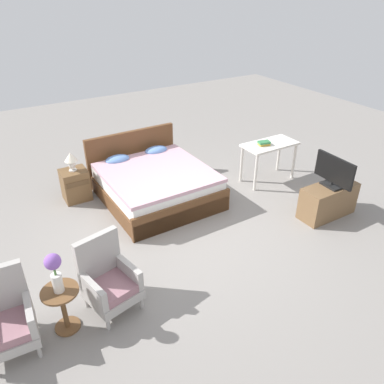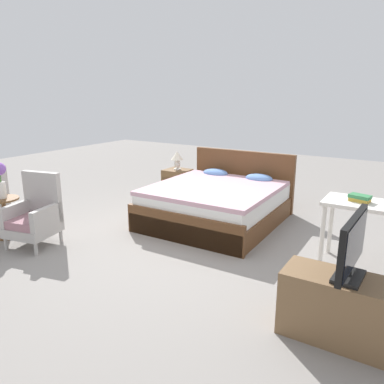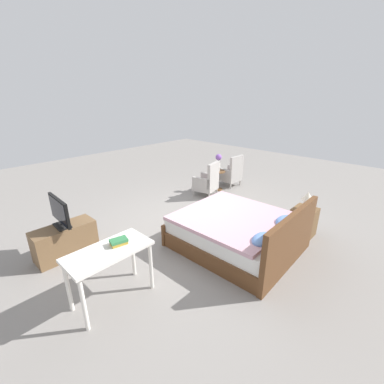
% 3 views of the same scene
% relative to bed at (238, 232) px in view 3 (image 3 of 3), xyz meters
% --- Properties ---
extents(ground_plane, '(16.00, 16.00, 0.00)m').
position_rel_bed_xyz_m(ground_plane, '(-0.01, -1.13, -0.30)').
color(ground_plane, gray).
extents(bed, '(1.78, 2.00, 0.96)m').
position_rel_bed_xyz_m(bed, '(0.00, 0.00, 0.00)').
color(bed, brown).
rests_on(bed, ground_plane).
extents(armchair_by_window_left, '(0.57, 0.57, 0.92)m').
position_rel_bed_xyz_m(armchair_by_window_left, '(-2.66, -2.01, 0.08)').
color(armchair_by_window_left, '#ADA8A3').
rests_on(armchair_by_window_left, ground_plane).
extents(armchair_by_window_right, '(0.64, 0.64, 0.92)m').
position_rel_bed_xyz_m(armchair_by_window_right, '(-1.56, -2.01, 0.08)').
color(armchair_by_window_right, '#ADA8A3').
rests_on(armchair_by_window_right, ground_plane).
extents(side_table, '(0.40, 0.40, 0.55)m').
position_rel_bed_xyz_m(side_table, '(-2.11, -2.08, 0.05)').
color(side_table, brown).
rests_on(side_table, ground_plane).
extents(flower_vase, '(0.17, 0.17, 0.48)m').
position_rel_bed_xyz_m(flower_vase, '(-2.11, -2.08, 0.55)').
color(flower_vase, silver).
rests_on(flower_vase, side_table).
extents(nightstand, '(0.44, 0.41, 0.56)m').
position_rel_bed_xyz_m(nightstand, '(-1.19, 0.67, -0.02)').
color(nightstand, brown).
rests_on(nightstand, ground_plane).
extents(table_lamp, '(0.22, 0.22, 0.33)m').
position_rel_bed_xyz_m(table_lamp, '(-1.19, 0.67, 0.47)').
color(table_lamp, silver).
rests_on(table_lamp, nightstand).
extents(tv_stand, '(0.96, 0.40, 0.54)m').
position_rel_bed_xyz_m(tv_stand, '(2.17, -1.97, -0.03)').
color(tv_stand, brown).
rests_on(tv_stand, ground_plane).
extents(tv_flatscreen, '(0.21, 0.73, 0.50)m').
position_rel_bed_xyz_m(tv_flatscreen, '(2.17, -1.97, 0.50)').
color(tv_flatscreen, black).
rests_on(tv_flatscreen, tv_stand).
extents(vanity_desk, '(1.04, 0.52, 0.75)m').
position_rel_bed_xyz_m(vanity_desk, '(2.16, -0.50, 0.34)').
color(vanity_desk, silver).
rests_on(vanity_desk, ground_plane).
extents(book_stack, '(0.24, 0.18, 0.08)m').
position_rel_bed_xyz_m(book_stack, '(2.00, -0.51, 0.50)').
color(book_stack, '#B79333').
rests_on(book_stack, vanity_desk).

